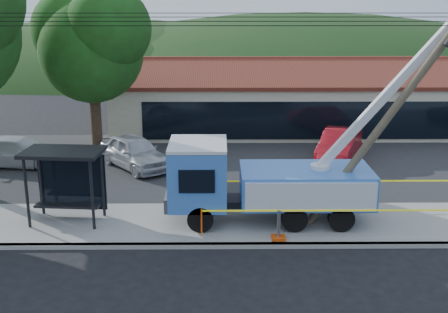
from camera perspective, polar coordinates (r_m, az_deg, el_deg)
name	(u,v)px	position (r m, az deg, el deg)	size (l,w,h in m)	color
ground	(238,277)	(17.76, 1.43, -12.13)	(120.00, 120.00, 0.00)	black
curb	(236,246)	(19.61, 1.23, -9.04)	(60.00, 0.25, 0.15)	#A09C95
sidewalk	(235,224)	(21.34, 1.09, -6.87)	(60.00, 4.00, 0.15)	#A09C95
parking_lot	(231,163)	(28.88, 0.67, -0.72)	(60.00, 12.00, 0.10)	#28282B
strip_mall	(290,100)	(36.50, 6.75, 5.69)	(22.50, 8.53, 4.67)	#BDB796
tree_lot	(91,40)	(29.44, -13.37, 11.40)	(6.30, 5.60, 8.94)	#332316
hill_west	(104,65)	(72.59, -12.09, 9.09)	(78.40, 56.00, 28.00)	#173D16
hill_center	(304,65)	(71.92, 8.09, 9.22)	(89.60, 64.00, 32.00)	#173D16
utility_truck	(263,179)	(21.05, 4.03, -2.34)	(10.72, 4.08, 7.94)	black
leaning_pole	(392,112)	(20.89, 16.68, 4.35)	(5.31, 1.68, 7.85)	#4E4333
bus_shelter	(66,168)	(21.70, -15.77, -1.15)	(3.01, 2.01, 2.77)	black
caution_tape	(340,199)	(22.00, 11.65, -4.28)	(10.55, 3.33, 0.96)	#EF4B0C
car_silver	(136,169)	(28.43, -8.96, -1.30)	(1.90, 4.71, 1.61)	silver
car_red	(338,161)	(30.11, 11.55, -0.44)	(1.66, 4.77, 1.57)	#A1101A
car_white	(20,167)	(30.23, -20.01, -1.04)	(2.02, 4.98, 1.44)	silver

